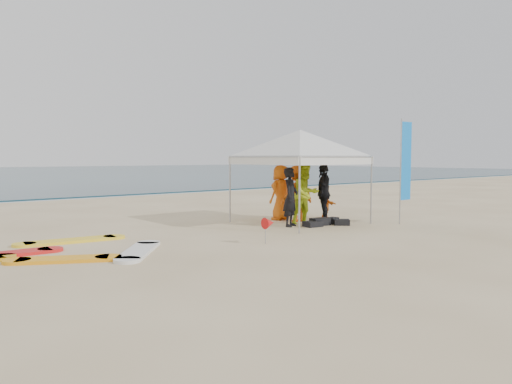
{
  "coord_description": "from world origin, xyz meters",
  "views": [
    {
      "loc": [
        -7.98,
        -7.01,
        2.07
      ],
      "look_at": [
        0.03,
        2.6,
        1.2
      ],
      "focal_mm": 35.0,
      "sensor_mm": 36.0,
      "label": 1
    }
  ],
  "objects": [
    {
      "name": "ground",
      "position": [
        0.0,
        0.0,
        0.0
      ],
      "size": [
        120.0,
        120.0,
        0.0
      ],
      "primitive_type": "plane",
      "color": "beige",
      "rests_on": "ground"
    },
    {
      "name": "shoreline_foam",
      "position": [
        0.0,
        18.2,
        0.0
      ],
      "size": [
        160.0,
        1.2,
        0.01
      ],
      "primitive_type": "cube",
      "color": "silver",
      "rests_on": "ground"
    },
    {
      "name": "person_black_a",
      "position": [
        2.32,
        3.73,
        0.89
      ],
      "size": [
        0.77,
        0.69,
        1.77
      ],
      "primitive_type": "imported",
      "rotation": [
        0.0,
        0.0,
        0.51
      ],
      "color": "black",
      "rests_on": "ground"
    },
    {
      "name": "person_yellow",
      "position": [
        3.01,
        3.78,
        0.95
      ],
      "size": [
        1.02,
        0.85,
        1.9
      ],
      "primitive_type": "imported",
      "rotation": [
        0.0,
        0.0,
        -0.16
      ],
      "color": "#ABC11B",
      "rests_on": "ground"
    },
    {
      "name": "person_orange_a",
      "position": [
        3.31,
        4.47,
        0.9
      ],
      "size": [
        1.26,
        0.86,
        1.81
      ],
      "primitive_type": "imported",
      "rotation": [
        0.0,
        0.0,
        2.97
      ],
      "color": "#DD5A13",
      "rests_on": "ground"
    },
    {
      "name": "person_black_b",
      "position": [
        3.78,
        3.74,
        0.93
      ],
      "size": [
        1.16,
        1.0,
        1.87
      ],
      "primitive_type": "imported",
      "rotation": [
        0.0,
        0.0,
        3.75
      ],
      "color": "black",
      "rests_on": "ground"
    },
    {
      "name": "person_orange_b",
      "position": [
        3.19,
        5.11,
        0.91
      ],
      "size": [
        0.98,
        0.74,
        1.82
      ],
      "primitive_type": "imported",
      "rotation": [
        0.0,
        0.0,
        3.33
      ],
      "color": "orange",
      "rests_on": "ground"
    },
    {
      "name": "person_seated",
      "position": [
        4.78,
        4.55,
        0.47
      ],
      "size": [
        0.48,
        0.91,
        0.94
      ],
      "primitive_type": "imported",
      "rotation": [
        0.0,
        0.0,
        1.33
      ],
      "color": "#D26112",
      "rests_on": "ground"
    },
    {
      "name": "canopy_tent",
      "position": [
        3.11,
        4.15,
        2.92
      ],
      "size": [
        4.44,
        4.44,
        3.35
      ],
      "color": "#A5A5A8",
      "rests_on": "ground"
    },
    {
      "name": "feather_flag",
      "position": [
        5.51,
        1.93,
        1.92
      ],
      "size": [
        0.55,
        0.04,
        3.26
      ],
      "color": "#A5A5A8",
      "rests_on": "ground"
    },
    {
      "name": "marker_pennant",
      "position": [
        -0.15,
        1.9,
        0.49
      ],
      "size": [
        0.28,
        0.28,
        0.64
      ],
      "color": "#A5A5A8",
      "rests_on": "ground"
    },
    {
      "name": "gear_pile",
      "position": [
        3.28,
        3.23,
        0.1
      ],
      "size": [
        1.47,
        0.92,
        0.22
      ],
      "color": "black",
      "rests_on": "ground"
    },
    {
      "name": "surfboard_spread",
      "position": [
        -5.39,
        3.94,
        0.04
      ],
      "size": [
        5.86,
        3.61,
        0.07
      ],
      "color": "orange",
      "rests_on": "ground"
    }
  ]
}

